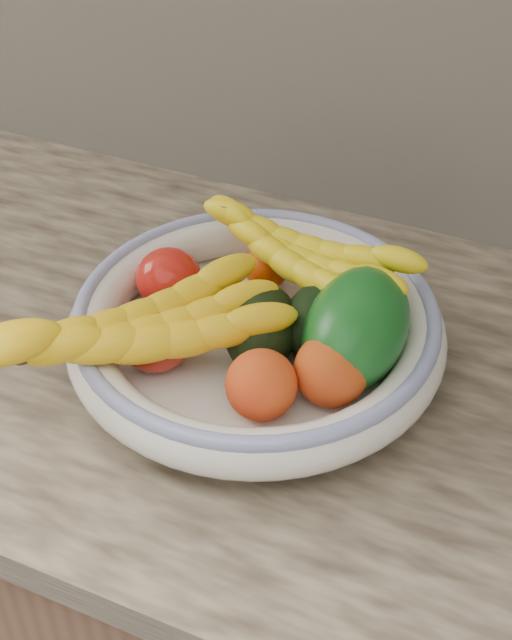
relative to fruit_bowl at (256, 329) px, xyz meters
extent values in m
cube|color=brown|center=(0.00, 0.02, -0.52)|extent=(2.40, 0.62, 0.86)
cube|color=tan|center=(0.00, 0.02, -0.07)|extent=(2.44, 0.66, 0.04)
cube|color=beige|center=(0.00, 0.33, 0.20)|extent=(2.40, 0.02, 0.50)
cylinder|color=silver|center=(0.00, 0.00, -0.04)|extent=(0.13, 0.13, 0.02)
cylinder|color=silver|center=(0.00, 0.00, -0.03)|extent=(0.32, 0.32, 0.01)
torus|color=silver|center=(0.00, 0.00, 0.00)|extent=(0.39, 0.39, 0.05)
torus|color=#37469C|center=(0.00, 0.00, 0.02)|extent=(0.37, 0.37, 0.02)
ellipsoid|color=#F55305|center=(-0.03, 0.10, 0.01)|extent=(0.05, 0.05, 0.05)
ellipsoid|color=#FF6505|center=(0.05, 0.11, 0.01)|extent=(0.07, 0.07, 0.05)
ellipsoid|color=red|center=(-0.11, 0.02, 0.01)|extent=(0.09, 0.09, 0.06)
ellipsoid|color=#B21E10|center=(-0.08, -0.07, 0.01)|extent=(0.08, 0.08, 0.07)
ellipsoid|color=black|center=(0.01, -0.01, 0.02)|extent=(0.10, 0.12, 0.07)
ellipsoid|color=black|center=(0.06, 0.03, 0.02)|extent=(0.10, 0.12, 0.08)
ellipsoid|color=#0F5116|center=(0.10, 0.01, 0.03)|extent=(0.14, 0.16, 0.14)
ellipsoid|color=orange|center=(0.05, -0.09, 0.02)|extent=(0.09, 0.09, 0.07)
ellipsoid|color=orange|center=(0.10, -0.05, 0.02)|extent=(0.07, 0.07, 0.07)
camera|label=1|loc=(0.28, -0.64, 0.59)|focal=50.00mm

